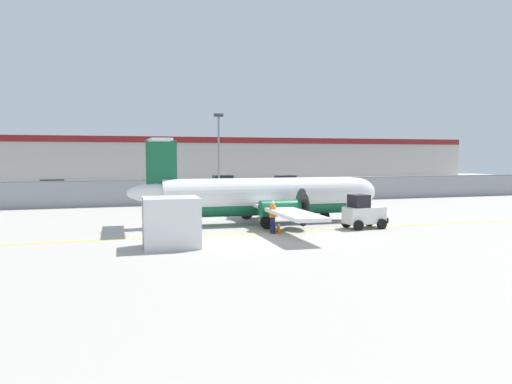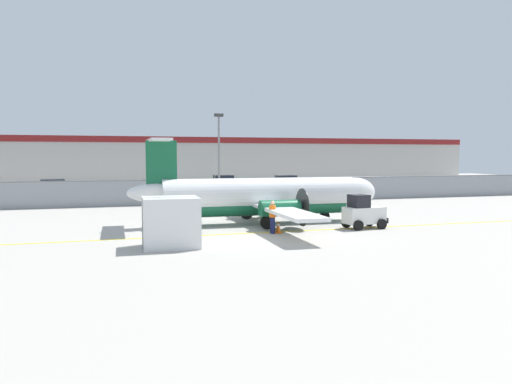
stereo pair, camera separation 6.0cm
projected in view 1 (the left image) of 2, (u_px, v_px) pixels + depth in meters
name	position (u px, v px, depth m)	size (l,w,h in m)	color
ground_plane	(275.00, 232.00, 26.18)	(140.00, 140.00, 0.01)	#ADA89E
perimeter_fence	(211.00, 190.00, 41.36)	(98.00, 0.10, 2.10)	gray
parking_lot_strip	(189.00, 193.00, 52.40)	(98.00, 17.00, 0.12)	#38383A
background_building	(167.00, 161.00, 69.80)	(91.00, 8.10, 6.50)	beige
commuter_airplane	(265.00, 196.00, 29.40)	(15.08, 16.03, 4.92)	white
baggage_tug	(363.00, 213.00, 27.44)	(2.41, 1.55, 1.88)	silver
ground_crew_worker	(273.00, 215.00, 25.61)	(0.39, 0.55, 1.70)	#191E4C
cargo_container	(171.00, 222.00, 21.79)	(2.46, 2.07, 2.20)	silver
traffic_cone_near_left	(156.00, 216.00, 30.33)	(0.36, 0.36, 0.64)	orange
traffic_cone_near_right	(278.00, 227.00, 25.85)	(0.36, 0.36, 0.64)	orange
parked_car_0	(51.00, 187.00, 48.78)	(4.37, 2.39, 1.58)	gray
parked_car_1	(152.00, 188.00, 48.39)	(4.33, 2.28, 1.58)	#19662D
parked_car_2	(222.00, 182.00, 58.54)	(4.21, 2.01, 1.58)	#19662D
parked_car_3	(286.00, 182.00, 58.35)	(4.25, 2.09, 1.58)	slate
apron_light_pole	(219.00, 152.00, 39.01)	(0.70, 0.30, 7.27)	slate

